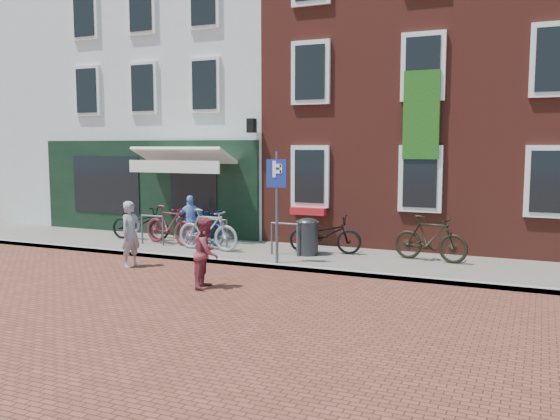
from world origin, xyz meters
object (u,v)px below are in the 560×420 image
at_px(litter_bin, 307,235).
at_px(bicycle_2, 203,227).
at_px(cafe_person, 191,220).
at_px(bicycle_1, 169,225).
at_px(bicycle_3, 208,230).
at_px(boy, 207,253).
at_px(bicycle_0, 140,223).
at_px(bicycle_5, 430,239).
at_px(bicycle_4, 325,234).
at_px(woman, 131,234).
at_px(parking_sign, 277,190).

bearing_deg(litter_bin, bicycle_2, 173.47).
distance_m(cafe_person, bicycle_1, 0.64).
bearing_deg(bicycle_3, bicycle_1, 77.44).
bearing_deg(cafe_person, boy, 92.01).
relative_size(bicycle_0, bicycle_5, 1.03).
height_order(bicycle_1, bicycle_3, same).
height_order(litter_bin, bicycle_4, litter_bin).
bearing_deg(boy, bicycle_4, -27.83).
relative_size(boy, bicycle_0, 0.76).
relative_size(litter_bin, bicycle_1, 0.55).
bearing_deg(bicycle_0, bicycle_5, -95.64).
bearing_deg(litter_bin, bicycle_4, 50.03).
bearing_deg(woman, cafe_person, 9.70).
distance_m(boy, cafe_person, 4.71).
bearing_deg(cafe_person, bicycle_2, -167.12).
distance_m(woman, bicycle_3, 2.32).
bearing_deg(parking_sign, cafe_person, 156.80).
xyz_separation_m(bicycle_3, bicycle_5, (5.60, 0.86, 0.00)).
bearing_deg(parking_sign, bicycle_1, 162.46).
relative_size(litter_bin, bicycle_2, 0.54).
height_order(boy, bicycle_3, boy).
relative_size(cafe_person, bicycle_5, 0.76).
xyz_separation_m(litter_bin, cafe_person, (-3.52, 0.13, 0.17)).
bearing_deg(bicycle_5, bicycle_4, 100.28).
relative_size(bicycle_3, bicycle_5, 1.00).
height_order(woman, bicycle_1, woman).
relative_size(parking_sign, bicycle_5, 1.44).
bearing_deg(cafe_person, parking_sign, 122.55).
height_order(bicycle_0, bicycle_3, bicycle_3).
height_order(litter_bin, bicycle_3, bicycle_3).
bearing_deg(bicycle_4, bicycle_0, 81.31).
height_order(bicycle_3, bicycle_4, bicycle_3).
bearing_deg(bicycle_2, bicycle_1, 137.87).
bearing_deg(litter_bin, bicycle_3, -170.60).
xyz_separation_m(parking_sign, bicycle_2, (-3.01, 1.64, -1.22)).
relative_size(litter_bin, parking_sign, 0.38).
xyz_separation_m(litter_bin, bicycle_3, (-2.64, -0.44, 0.03)).
xyz_separation_m(litter_bin, bicycle_4, (0.33, 0.39, -0.03)).
xyz_separation_m(bicycle_1, bicycle_4, (4.44, 0.44, -0.05)).
relative_size(litter_bin, cafe_person, 0.73).
relative_size(woman, bicycle_5, 0.86).
relative_size(bicycle_3, bicycle_4, 0.97).
relative_size(bicycle_0, bicycle_1, 1.03).
bearing_deg(bicycle_4, boy, 155.60).
relative_size(bicycle_2, bicycle_4, 1.00).
bearing_deg(parking_sign, bicycle_3, 160.75).
height_order(bicycle_2, bicycle_3, bicycle_3).
xyz_separation_m(boy, bicycle_2, (-2.55, 4.04, -0.12)).
bearing_deg(bicycle_2, woman, -161.70).
bearing_deg(bicycle_4, litter_bin, 130.31).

